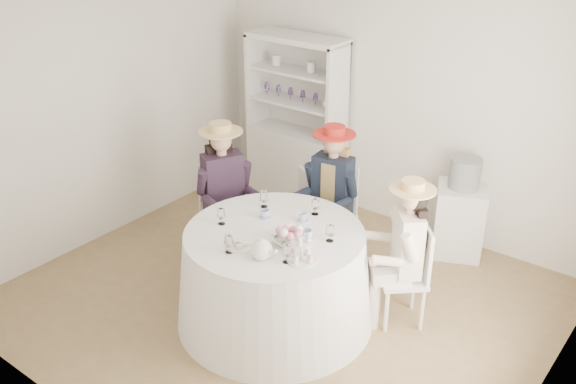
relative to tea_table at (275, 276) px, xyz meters
The scene contains 22 objects.
ground 0.51m from the tea_table, 117.22° to the left, with size 4.50×4.50×0.00m, color olive.
wall_back 2.44m from the tea_table, 93.28° to the left, with size 4.50×4.50×0.00m, color white.
wall_front 1.98m from the tea_table, 94.22° to the right, with size 4.50×4.50×0.00m, color white.
wall_left 2.56m from the tea_table, behind, with size 4.50×4.50×0.00m, color white.
wall_right 2.33m from the tea_table, ahead, with size 4.50×4.50×0.00m, color white.
tea_table is the anchor object (origin of this frame).
hutch 2.40m from the tea_table, 122.30° to the left, with size 1.18×0.49×1.95m.
side_table 2.15m from the tea_table, 68.82° to the left, with size 0.47×0.47×0.73m, color silver.
hatbox 2.19m from the tea_table, 68.82° to the left, with size 0.30×0.30×0.30m, color black.
guest_left 1.14m from the tea_table, 155.32° to the left, with size 0.62×0.56×1.45m.
guest_mid 1.14m from the tea_table, 98.24° to the left, with size 0.53×0.55×1.43m.
guest_right 1.12m from the tea_table, 36.20° to the left, with size 0.57×0.56×1.33m.
spare_chair 1.28m from the tea_table, 110.34° to the left, with size 0.49×0.49×0.87m.
teacup_a 0.53m from the tea_table, 146.72° to the left, with size 0.08×0.08×0.07m, color white.
teacup_b 0.55m from the tea_table, 75.99° to the left, with size 0.07×0.07×0.07m, color white.
teacup_c 0.55m from the tea_table, 13.29° to the left, with size 0.10×0.10×0.08m, color white.
flower_bowl 0.51m from the tea_table, 27.98° to the right, with size 0.21×0.21×0.05m, color white.
flower_arrangement 0.55m from the tea_table, 16.35° to the right, with size 0.18×0.19×0.07m.
table_teapot 0.65m from the tea_table, 64.67° to the right, with size 0.24×0.17×0.18m.
sandwich_plate 0.57m from the tea_table, 102.18° to the right, with size 0.23×0.23×0.05m.
cupcake_stand 0.70m from the tea_table, 26.00° to the right, with size 0.23×0.23×0.22m.
stemware_set 0.51m from the tea_table, 45.00° to the right, with size 0.96×1.00×0.15m.
Camera 1 is at (3.00, -3.80, 3.44)m, focal length 40.00 mm.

